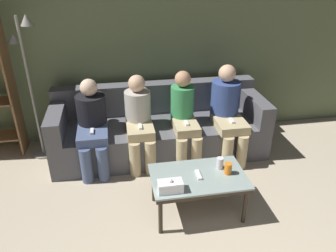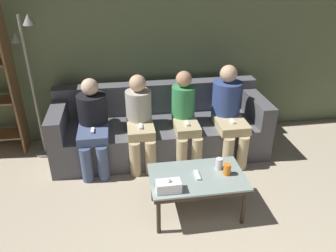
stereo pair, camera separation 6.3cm
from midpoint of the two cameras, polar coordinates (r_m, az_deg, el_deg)
The scene contains 12 objects.
wall_back at distance 4.36m, azimuth -3.18°, elevation 14.39°, with size 12.00×0.06×2.60m.
couch at distance 4.22m, azimuth -1.95°, elevation -0.50°, with size 2.64×0.89×0.83m.
coffee_table at distance 3.18m, azimuth 4.70°, elevation -9.27°, with size 0.91×0.56×0.43m.
cup_near_left at distance 3.25m, azimuth 8.47°, elevation -6.41°, with size 0.07×0.07×0.12m.
cup_near_right at distance 3.19m, azimuth 9.87°, elevation -7.31°, with size 0.07×0.07×0.11m.
tissue_box at distance 2.93m, azimuth -0.20°, elevation -10.44°, with size 0.22×0.12×0.13m.
game_remote at distance 3.15m, azimuth 4.74°, elevation -8.46°, with size 0.04×0.15×0.02m.
standing_lamp at distance 4.15m, azimuth -23.39°, elevation 8.17°, with size 0.31×0.26×1.74m.
seated_person_left_end at distance 3.89m, azimuth -13.53°, elevation 0.57°, with size 0.34×0.68×1.06m.
seated_person_mid_left at distance 3.88m, azimuth -5.53°, elevation 1.24°, with size 0.31×0.63×1.08m.
seated_person_mid_right at distance 3.94m, azimuth 2.38°, elevation 1.78°, with size 0.31×0.62×1.10m.
seated_person_right_end at distance 4.08m, azimuth 9.84°, elevation 2.90°, with size 0.35×0.71×1.14m.
Camera 1 is at (-0.54, -0.38, 2.29)m, focal length 35.00 mm.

